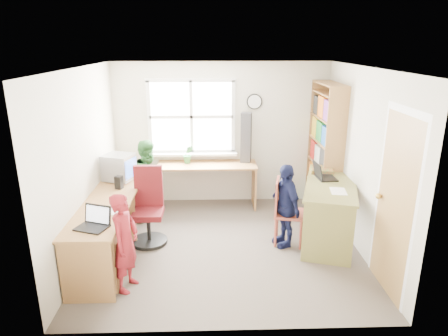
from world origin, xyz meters
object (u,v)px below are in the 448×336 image
(person_red, at_px, (125,242))
(person_navy, at_px, (285,205))
(right_desk, at_px, (330,200))
(bookshelf, at_px, (325,152))
(cd_tower, at_px, (246,138))
(laptop_left, at_px, (94,222))
(swivel_chair, at_px, (149,210))
(l_desk, at_px, (123,226))
(crt_monitor, at_px, (119,167))
(wooden_chair, at_px, (284,209))
(laptop_right, at_px, (323,175))
(person_green, at_px, (149,180))
(potted_plant, at_px, (188,154))

(person_red, bearing_deg, person_navy, -48.52)
(right_desk, distance_m, bookshelf, 1.12)
(right_desk, distance_m, cd_tower, 1.83)
(laptop_left, bearing_deg, right_desk, 40.32)
(right_desk, height_order, swivel_chair, swivel_chair)
(bookshelf, relative_size, cd_tower, 2.49)
(l_desk, relative_size, crt_monitor, 6.04)
(wooden_chair, height_order, laptop_right, laptop_right)
(l_desk, distance_m, wooden_chair, 2.17)
(person_red, bearing_deg, laptop_right, -47.10)
(person_red, xyz_separation_m, person_green, (-0.01, 1.94, 0.06))
(crt_monitor, xyz_separation_m, cd_tower, (1.93, 0.88, 0.22))
(person_red, bearing_deg, l_desk, 29.55)
(person_red, bearing_deg, right_desk, -52.12)
(wooden_chair, bearing_deg, crt_monitor, 179.67)
(person_red, bearing_deg, bookshelf, -37.57)
(cd_tower, distance_m, person_red, 2.98)
(crt_monitor, height_order, potted_plant, crt_monitor)
(crt_monitor, relative_size, person_navy, 0.42)
(cd_tower, distance_m, potted_plant, 1.01)
(l_desk, xyz_separation_m, wooden_chair, (2.14, 0.38, 0.04))
(potted_plant, bearing_deg, crt_monitor, -139.03)
(bookshelf, relative_size, laptop_left, 5.17)
(potted_plant, height_order, person_navy, person_navy)
(person_navy, bearing_deg, crt_monitor, -122.71)
(right_desk, xyz_separation_m, bookshelf, (0.18, 1.03, 0.40))
(crt_monitor, xyz_separation_m, person_green, (0.37, 0.34, -0.31))
(right_desk, height_order, laptop_right, laptop_right)
(bookshelf, relative_size, person_navy, 1.80)
(laptop_left, xyz_separation_m, laptop_right, (2.88, 1.30, 0.09))
(crt_monitor, relative_size, person_red, 0.42)
(cd_tower, relative_size, person_green, 0.66)
(bookshelf, bearing_deg, laptop_left, -146.17)
(bookshelf, bearing_deg, cd_tower, 164.37)
(l_desk, xyz_separation_m, laptop_left, (-0.16, -0.62, 0.35))
(person_red, xyz_separation_m, person_navy, (1.96, 0.98, 0.01))
(laptop_right, height_order, person_green, person_green)
(potted_plant, bearing_deg, laptop_right, -28.76)
(laptop_left, xyz_separation_m, person_green, (0.32, 1.89, -0.17))
(right_desk, bearing_deg, l_desk, -154.15)
(crt_monitor, bearing_deg, bookshelf, 28.14)
(right_desk, bearing_deg, person_navy, -152.18)
(crt_monitor, bearing_deg, laptop_left, -69.32)
(bookshelf, xyz_separation_m, swivel_chair, (-2.70, -0.99, -0.54))
(swivel_chair, height_order, person_navy, person_navy)
(bookshelf, distance_m, wooden_chair, 1.46)
(person_green, distance_m, person_navy, 2.19)
(right_desk, distance_m, person_navy, 0.66)
(crt_monitor, height_order, cd_tower, cd_tower)
(wooden_chair, distance_m, potted_plant, 2.01)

